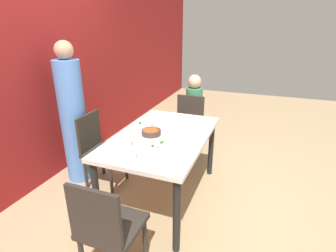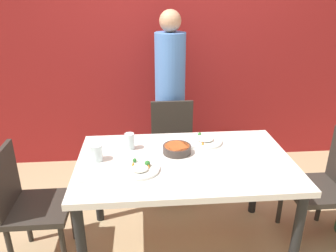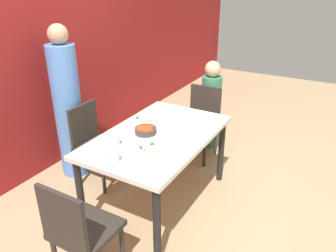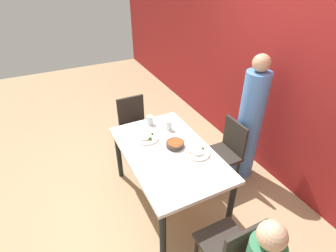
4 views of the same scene
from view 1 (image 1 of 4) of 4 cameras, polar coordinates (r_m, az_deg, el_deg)
ground_plane at (r=2.96m, az=-1.09°, el=-14.95°), size 10.00×10.00×0.00m
wall_back at (r=3.24m, az=-26.22°, el=12.10°), size 10.00×0.06×2.70m
dining_table at (r=2.63m, az=-1.18°, el=-3.53°), size 1.40×0.86×0.73m
chair_adult_spot at (r=3.06m, az=-14.67°, el=-4.50°), size 0.40×0.40×0.84m
chair_child_spot at (r=3.62m, az=4.28°, el=0.30°), size 0.40×0.40×0.84m
chair_empty_left at (r=1.96m, az=-13.11°, el=-20.59°), size 0.40×0.40×0.84m
person_adult at (r=3.13m, az=-19.91°, el=1.42°), size 0.28×0.28×1.60m
person_child at (r=3.87m, az=5.56°, el=2.59°), size 0.24×0.24×1.10m
bowl_curry at (r=2.59m, az=-3.67°, el=-1.34°), size 0.19×0.19×0.05m
plate_rice_adult at (r=2.30m, az=-1.39°, el=-4.76°), size 0.27×0.27×0.05m
plate_rice_child at (r=2.83m, az=-4.60°, el=0.36°), size 0.26×0.26×0.05m
glass_water_tall at (r=2.12m, az=-7.97°, el=-6.04°), size 0.08×0.08×0.11m
glass_water_short at (r=2.35m, az=-8.79°, el=-3.17°), size 0.07×0.07×0.11m
napkin_folded at (r=2.65m, az=2.62°, el=-1.40°), size 0.14×0.14×0.01m
fork_steel at (r=2.06m, az=-1.09°, el=-8.33°), size 0.18×0.04×0.01m
spoon_steel at (r=2.26m, az=-11.07°, el=-5.96°), size 0.17×0.10×0.01m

